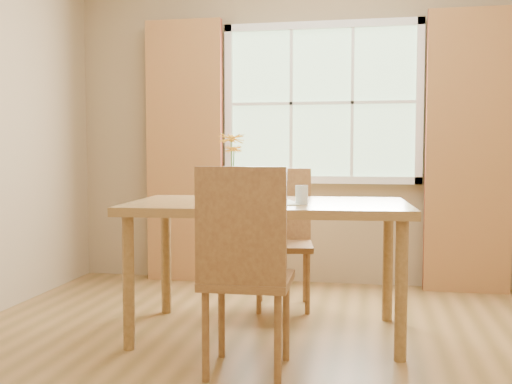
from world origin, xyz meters
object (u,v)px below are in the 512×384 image
object	(u,v)px
chair_far	(283,230)
water_glass	(302,195)
dining_table	(268,216)
chair_near	(244,263)
croissant_sandwich	(248,191)
flower_vase	(232,160)

from	to	relation	value
chair_far	water_glass	size ratio (longest dim) A/B	9.02
dining_table	chair_far	distance (m)	0.73
chair_near	croissant_sandwich	size ratio (longest dim) A/B	6.24
chair_far	water_glass	xyz separation A→B (m)	(0.23, -0.82, 0.32)
dining_table	croissant_sandwich	size ratio (longest dim) A/B	10.24
flower_vase	dining_table	bearing A→B (deg)	-38.55
chair_near	chair_far	world-z (taller)	chair_near
chair_near	chair_far	xyz separation A→B (m)	(-0.02, 1.41, -0.03)
water_glass	chair_far	bearing A→B (deg)	105.42
dining_table	croissant_sandwich	xyz separation A→B (m)	(-0.10, -0.12, 0.16)
chair_far	flower_vase	bearing A→B (deg)	-127.12
dining_table	croissant_sandwich	world-z (taller)	croissant_sandwich
chair_near	chair_far	distance (m)	1.41
chair_far	water_glass	distance (m)	0.90
croissant_sandwich	chair_near	bearing A→B (deg)	-88.49
chair_near	flower_vase	size ratio (longest dim) A/B	2.48
chair_near	chair_far	bearing A→B (deg)	89.19
croissant_sandwich	flower_vase	world-z (taller)	flower_vase
dining_table	flower_vase	size ratio (longest dim) A/B	4.08
water_glass	flower_vase	xyz separation A→B (m)	(-0.49, 0.33, 0.20)
dining_table	water_glass	world-z (taller)	water_glass
dining_table	flower_vase	world-z (taller)	flower_vase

